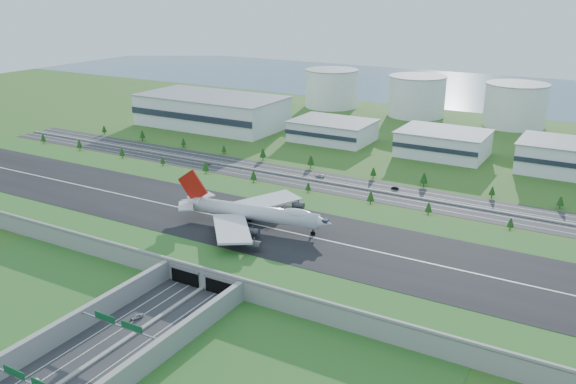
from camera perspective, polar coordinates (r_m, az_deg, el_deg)
The scene contains 22 objects.
ground at distance 282.39m, azimuth -1.76°, elevation -4.89°, with size 1200.00×1200.00×0.00m, color #294C18.
airfield_deck at distance 280.68m, azimuth -1.78°, elevation -4.13°, with size 520.00×100.00×9.20m.
underpass_road at distance 212.71m, azimuth -16.33°, elevation -13.31°, with size 38.80×120.40×8.00m.
sign_gantry_near at distance 213.41m, azimuth -15.57°, elevation -12.01°, with size 38.70×0.70×9.80m.
sign_gantry_far at distance 195.11m, azimuth -23.08°, elevation -16.16°, with size 38.70×0.70×9.80m.
north_expressway at distance 361.15m, azimuth 6.15°, elevation 0.46°, with size 560.00×36.00×0.12m, color #28282B.
tree_row at distance 362.98m, azimuth 5.58°, elevation 1.34°, with size 502.04×48.62×8.42m.
hangar_west at distance 517.28m, azimuth -7.15°, elevation 7.53°, with size 120.00×60.00×25.00m, color silver.
hangar_mid_a at distance 466.32m, azimuth 4.21°, elevation 5.73°, with size 58.00×42.00×15.00m, color silver.
hangar_mid_b at distance 437.19m, azimuth 14.31°, elevation 4.42°, with size 58.00×42.00×17.00m, color silver.
hangar_mid_c at distance 423.73m, azimuth 24.74°, elevation 2.92°, with size 58.00×42.00×19.00m, color silver.
fuel_tank_a at distance 595.97m, azimuth 4.08°, elevation 9.63°, with size 50.00×50.00×35.00m, color white.
fuel_tank_b at distance 564.69m, azimuth 11.95°, elevation 8.75°, with size 50.00×50.00×35.00m, color white.
fuel_tank_c at distance 544.99m, azimuth 20.50°, elevation 7.60°, with size 50.00×50.00×35.00m, color white.
bay_water at distance 721.58m, azimuth 18.88°, elevation 8.91°, with size 1200.00×260.00×0.06m, color #3E5E77.
boeing_747 at distance 279.47m, azimuth -3.26°, elevation -1.90°, with size 77.08×72.40×23.90m.
car_0 at distance 229.55m, azimuth -13.96°, elevation -11.23°, with size 1.99×4.94×1.68m, color #B5B5BA.
car_1 at distance 206.25m, azimuth -22.81°, elevation -16.12°, with size 1.46×4.17×1.38m, color silver.
car_2 at distance 225.94m, azimuth -9.13°, elevation -11.43°, with size 2.40×5.21×1.45m, color #0C1D3C.
car_4 at distance 406.32m, azimuth -7.53°, elevation 2.64°, with size 1.78×4.42×1.51m, color #58595E.
car_5 at distance 360.41m, azimuth 9.98°, elevation 0.37°, with size 1.61×4.63×1.52m, color black.
car_7 at distance 378.32m, azimuth 3.02°, elevation 1.56°, with size 2.41×5.93×1.72m, color silver.
Camera 1 is at (136.09, -219.32, 114.56)m, focal length 38.00 mm.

